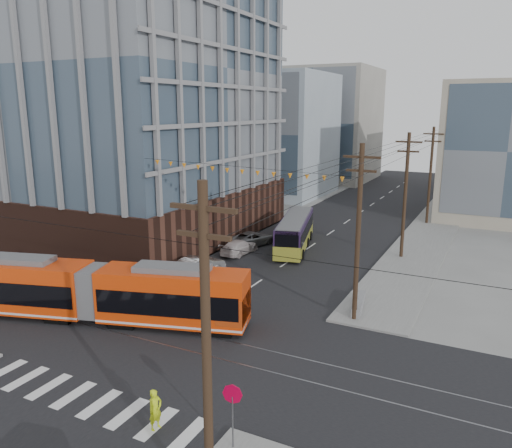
{
  "coord_description": "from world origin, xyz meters",
  "views": [
    {
      "loc": [
        16.05,
        -17.68,
        12.96
      ],
      "look_at": [
        1.2,
        11.86,
        5.27
      ],
      "focal_mm": 35.0,
      "sensor_mm": 36.0,
      "label": 1
    }
  ],
  "objects": [
    {
      "name": "bg_bldg_ne_near",
      "position": [
        16.0,
        48.0,
        8.0
      ],
      "size": [
        14.0,
        14.0,
        16.0
      ],
      "primitive_type": "cube",
      "color": "gray",
      "rests_on": "ground"
    },
    {
      "name": "utility_pole_far",
      "position": [
        8.5,
        56.0,
        5.5
      ],
      "size": [
        0.3,
        0.3,
        11.0
      ],
      "primitive_type": "cylinder",
      "color": "black",
      "rests_on": "ground"
    },
    {
      "name": "pedestrian",
      "position": [
        4.17,
        -3.27,
        0.89
      ],
      "size": [
        0.54,
        0.72,
        1.77
      ],
      "primitive_type": "imported",
      "rotation": [
        0.0,
        0.0,
        1.38
      ],
      "color": "#CDE518",
      "rests_on": "ground"
    },
    {
      "name": "parked_car_grey",
      "position": [
        -5.14,
        23.83,
        0.69
      ],
      "size": [
        3.81,
        5.43,
        1.38
      ],
      "primitive_type": "imported",
      "rotation": [
        0.0,
        0.0,
        2.8
      ],
      "color": "slate",
      "rests_on": "ground"
    },
    {
      "name": "stop_sign",
      "position": [
        7.67,
        -2.99,
        1.32
      ],
      "size": [
        0.93,
        0.93,
        2.64
      ],
      "primitive_type": null,
      "rotation": [
        0.0,
        0.0,
        0.17
      ],
      "color": "#B10029",
      "rests_on": "ground"
    },
    {
      "name": "city_bus",
      "position": [
        -1.2,
        24.83,
        1.54
      ],
      "size": [
        5.07,
        11.14,
        3.09
      ],
      "primitive_type": null,
      "rotation": [
        0.0,
        0.0,
        0.26
      ],
      "color": "#29183A",
      "rests_on": "ground"
    },
    {
      "name": "office_building",
      "position": [
        -22.0,
        23.0,
        14.3
      ],
      "size": [
        30.0,
        25.0,
        28.6
      ],
      "primitive_type": "cube",
      "color": "#381E16",
      "rests_on": "ground"
    },
    {
      "name": "parked_car_white",
      "position": [
        -4.96,
        20.68,
        0.65
      ],
      "size": [
        2.1,
        4.59,
        1.3
      ],
      "primitive_type": "imported",
      "rotation": [
        0.0,
        0.0,
        3.08
      ],
      "color": "silver",
      "rests_on": "ground"
    },
    {
      "name": "ground",
      "position": [
        0.0,
        0.0,
        0.0
      ],
      "size": [
        160.0,
        160.0,
        0.0
      ],
      "primitive_type": "plane",
      "color": "slate"
    },
    {
      "name": "utility_pole_near",
      "position": [
        8.5,
        -6.0,
        5.5
      ],
      "size": [
        0.3,
        0.3,
        11.0
      ],
      "primitive_type": "cylinder",
      "color": "black",
      "rests_on": "ground"
    },
    {
      "name": "streetcar",
      "position": [
        -5.99,
        3.88,
        1.85
      ],
      "size": [
        19.22,
        8.01,
        3.71
      ],
      "primitive_type": null,
      "rotation": [
        0.0,
        0.0,
        0.29
      ],
      "color": "red",
      "rests_on": "ground"
    },
    {
      "name": "bg_bldg_nw_far",
      "position": [
        -14.0,
        72.0,
        10.0
      ],
      "size": [
        16.0,
        18.0,
        20.0
      ],
      "primitive_type": "cube",
      "color": "gray",
      "rests_on": "ground"
    },
    {
      "name": "jersey_barrier",
      "position": [
        8.3,
        12.77,
        0.37
      ],
      "size": [
        1.41,
        3.8,
        0.74
      ],
      "primitive_type": "cube",
      "rotation": [
        0.0,
        0.0,
        0.16
      ],
      "color": "#5F5F5F",
      "rests_on": "ground"
    },
    {
      "name": "bg_bldg_nw_near",
      "position": [
        -17.0,
        52.0,
        9.0
      ],
      "size": [
        18.0,
        16.0,
        18.0
      ],
      "primitive_type": "cube",
      "color": "#8C99A5",
      "rests_on": "ground"
    },
    {
      "name": "parked_car_silver",
      "position": [
        -4.98,
        13.9,
        0.78
      ],
      "size": [
        2.8,
        4.98,
        1.55
      ],
      "primitive_type": "imported",
      "rotation": [
        0.0,
        0.0,
        2.88
      ],
      "color": "beige",
      "rests_on": "ground"
    }
  ]
}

